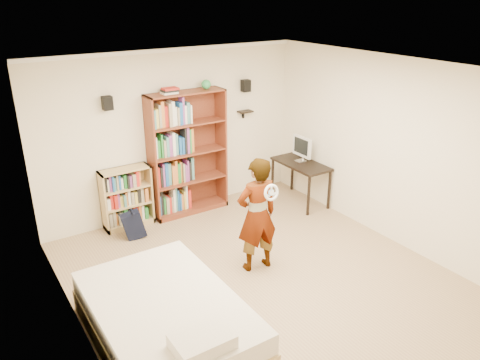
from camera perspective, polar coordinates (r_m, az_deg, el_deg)
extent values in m
cube|color=tan|center=(6.30, 2.54, -11.79)|extent=(4.50, 5.00, 0.01)
cube|color=#EEE4CB|center=(7.70, -8.16, 5.64)|extent=(4.50, 0.02, 2.70)
cube|color=#EEE4CB|center=(4.14, 23.79, -11.61)|extent=(4.50, 0.02, 2.70)
cube|color=#EEE4CB|center=(4.82, -19.68, -5.98)|extent=(0.02, 5.00, 2.70)
cube|color=#EEE4CB|center=(7.13, 17.67, 3.43)|extent=(0.02, 5.00, 2.70)
cube|color=white|center=(5.28, 3.04, 13.25)|extent=(4.50, 5.00, 0.02)
cube|color=white|center=(7.41, -8.63, 15.41)|extent=(4.50, 0.06, 0.06)
cube|color=white|center=(3.64, 26.60, 6.30)|extent=(4.50, 0.06, 0.06)
cube|color=white|center=(4.39, -21.52, 9.51)|extent=(0.06, 5.00, 0.06)
cube|color=white|center=(6.82, 18.81, 13.93)|extent=(0.06, 5.00, 0.06)
cube|color=black|center=(7.09, -15.87, 9.01)|extent=(0.14, 0.12, 0.20)
cube|color=black|center=(8.11, 0.71, 11.42)|extent=(0.14, 0.12, 0.20)
cube|color=black|center=(8.21, 0.65, 8.35)|extent=(0.25, 0.16, 0.02)
imported|color=black|center=(6.12, 2.09, -4.28)|extent=(0.61, 0.43, 1.58)
torus|color=silver|center=(5.72, 3.84, -1.53)|extent=(0.21, 0.08, 0.22)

